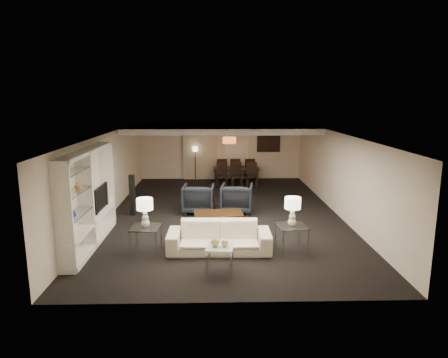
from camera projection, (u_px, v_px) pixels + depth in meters
name	position (u px, v px, depth m)	size (l,w,h in m)	color
floor	(224.00, 214.00, 12.42)	(11.00, 11.00, 0.00)	black
ceiling	(224.00, 133.00, 11.92)	(7.00, 11.00, 0.02)	silver
wall_back	(221.00, 151.00, 17.56)	(7.00, 0.02, 2.50)	beige
wall_front	(232.00, 235.00, 6.79)	(7.00, 0.02, 2.50)	beige
wall_left	(109.00, 175.00, 12.08)	(0.02, 11.00, 2.50)	beige
wall_right	(338.00, 174.00, 12.26)	(0.02, 11.00, 2.50)	beige
ceiling_soffit	(222.00, 128.00, 15.37)	(7.00, 4.00, 0.20)	silver
curtains	(200.00, 152.00, 17.47)	(1.50, 0.12, 2.40)	beige
door	(237.00, 155.00, 17.59)	(0.90, 0.05, 2.10)	silver
painting	(269.00, 144.00, 17.51)	(0.95, 0.04, 0.65)	#142D38
media_unit	(89.00, 198.00, 9.56)	(0.38, 3.40, 2.35)	white
pendant_light	(229.00, 140.00, 15.47)	(0.52, 0.52, 0.24)	#D8591E
sofa	(219.00, 237.00, 9.31)	(2.39, 0.94, 0.70)	beige
coffee_table	(218.00, 221.00, 10.90)	(1.31, 0.77, 0.47)	black
armchair_left	(199.00, 198.00, 12.50)	(0.95, 0.98, 0.89)	black
armchair_right	(237.00, 198.00, 12.53)	(0.95, 0.98, 0.89)	black
side_table_left	(146.00, 240.00, 9.27)	(0.66, 0.66, 0.61)	white
side_table_right	(291.00, 238.00, 9.36)	(0.66, 0.66, 0.61)	white
table_lamp_left	(145.00, 213.00, 9.14)	(0.37, 0.37, 0.68)	beige
table_lamp_right	(292.00, 212.00, 9.23)	(0.37, 0.37, 0.68)	white
marble_table	(220.00, 259.00, 8.24)	(0.55, 0.55, 0.55)	silver
gold_gourd_a	(215.00, 242.00, 8.17)	(0.18, 0.18, 0.18)	tan
gold_gourd_b	(225.00, 243.00, 8.18)	(0.15, 0.15, 0.15)	#E4C778
television	(97.00, 198.00, 10.11)	(0.14, 1.06, 0.61)	black
vase_blue	(73.00, 213.00, 8.46)	(0.16, 0.16, 0.17)	#252FA4
vase_amber	(78.00, 186.00, 8.79)	(0.16, 0.16, 0.17)	#C37D41
floor_speaker	(132.00, 195.00, 12.17)	(0.14, 0.14, 1.26)	black
dining_table	(236.00, 176.00, 16.66)	(1.89, 1.05, 0.66)	black
chair_nl	(222.00, 175.00, 15.97)	(0.46, 0.46, 0.98)	black
chair_nm	(237.00, 175.00, 15.99)	(0.46, 0.46, 0.98)	black
chair_nr	(252.00, 175.00, 16.00)	(0.46, 0.46, 0.98)	black
chair_fl	(221.00, 169.00, 17.25)	(0.46, 0.46, 0.98)	black
chair_fm	(235.00, 169.00, 17.26)	(0.46, 0.46, 0.98)	black
chair_fr	(249.00, 169.00, 17.28)	(0.46, 0.46, 0.98)	black
floor_lamp	(195.00, 164.00, 17.34)	(0.21, 0.21, 1.46)	black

